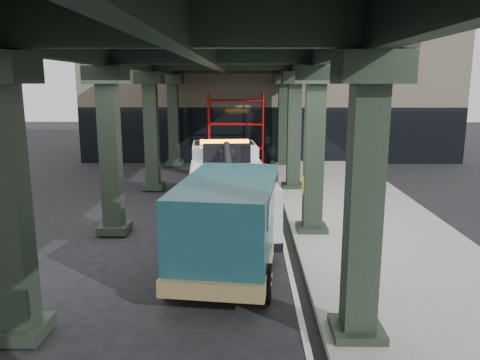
{
  "coord_description": "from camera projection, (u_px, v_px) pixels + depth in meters",
  "views": [
    {
      "loc": [
        0.65,
        -11.63,
        4.5
      ],
      "look_at": [
        0.43,
        1.96,
        1.7
      ],
      "focal_mm": 35.0,
      "sensor_mm": 36.0,
      "label": 1
    }
  ],
  "objects": [
    {
      "name": "ground",
      "position": [
        223.0,
        258.0,
        12.3
      ],
      "size": [
        90.0,
        90.0,
        0.0
      ],
      "primitive_type": "plane",
      "color": "black",
      "rests_on": "ground"
    },
    {
      "name": "sidewalk",
      "position": [
        374.0,
        233.0,
        14.18
      ],
      "size": [
        5.0,
        40.0,
        0.15
      ],
      "primitive_type": "cube",
      "color": "gray",
      "rests_on": "ground"
    },
    {
      "name": "lane_stripe",
      "position": [
        282.0,
        234.0,
        14.24
      ],
      "size": [
        0.12,
        38.0,
        0.01
      ],
      "primitive_type": "cube",
      "color": "silver",
      "rests_on": "ground"
    },
    {
      "name": "viaduct",
      "position": [
        211.0,
        49.0,
        13.17
      ],
      "size": [
        7.4,
        32.0,
        6.4
      ],
      "color": "black",
      "rests_on": "ground"
    },
    {
      "name": "building",
      "position": [
        268.0,
        92.0,
        31.05
      ],
      "size": [
        22.0,
        10.0,
        8.0
      ],
      "primitive_type": "cube",
      "color": "#C6B793",
      "rests_on": "ground"
    },
    {
      "name": "scaffolding",
      "position": [
        236.0,
        127.0,
        26.22
      ],
      "size": [
        3.08,
        0.88,
        4.0
      ],
      "color": "red",
      "rests_on": "ground"
    },
    {
      "name": "tow_truck",
      "position": [
        227.0,
        184.0,
        15.22
      ],
      "size": [
        3.02,
        8.33,
        2.68
      ],
      "rotation": [
        0.0,
        0.0,
        0.09
      ],
      "color": "black",
      "rests_on": "ground"
    },
    {
      "name": "towed_van",
      "position": [
        231.0,
        219.0,
        11.49
      ],
      "size": [
        2.84,
        5.9,
        2.31
      ],
      "rotation": [
        0.0,
        0.0,
        -0.12
      ],
      "color": "#123840",
      "rests_on": "ground"
    }
  ]
}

